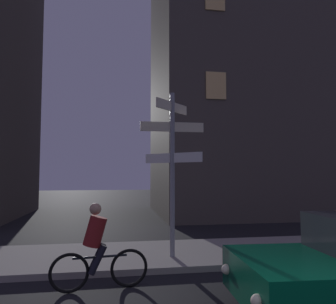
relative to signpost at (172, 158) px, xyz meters
name	(u,v)px	position (x,y,z in m)	size (l,w,h in m)	color
sidewalk_kerb	(189,253)	(0.52, 0.49, -2.47)	(40.00, 2.77, 0.14)	gray
signpost	(172,158)	(0.00, 0.00, 0.00)	(1.61, 1.23, 4.06)	gray
cyclist	(97,249)	(-1.71, -1.61, -1.79)	(1.81, 0.37, 1.61)	black
building_right_block	(264,47)	(7.02, 9.00, 6.96)	(12.43, 7.42, 19.00)	#4C443D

